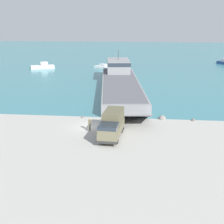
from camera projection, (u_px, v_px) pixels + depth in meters
ground_plane at (90, 127)px, 44.09m from camera, size 240.00×240.00×0.00m
water_surface at (128, 56)px, 134.56m from camera, size 240.00×180.00×0.01m
landing_craft at (120, 79)px, 70.24m from camera, size 12.76×45.03×7.35m
military_truck at (112, 124)px, 40.11m from camera, size 2.87×7.47×3.17m
soldier_on_ramp at (90, 123)px, 42.28m from camera, size 0.33×0.48×1.81m
moored_boat_a at (105, 67)px, 97.63m from camera, size 7.61×6.09×1.43m
moored_boat_b at (43, 66)px, 97.93m from camera, size 7.65×5.30×2.06m
shoreline_rock_a at (83, 118)px, 48.35m from camera, size 0.54×0.54×0.54m
shoreline_rock_b at (193, 121)px, 46.89m from camera, size 0.64×0.64×0.64m
shoreline_rock_c at (162, 119)px, 47.66m from camera, size 1.16×1.16×1.16m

